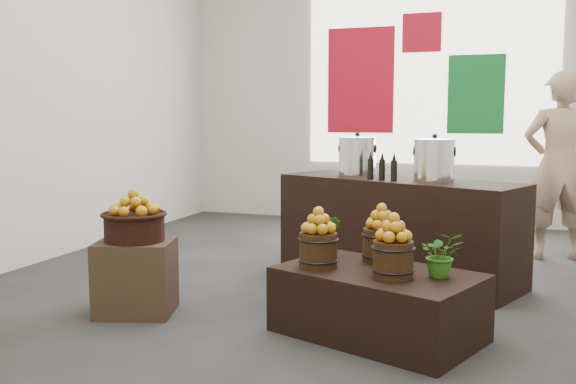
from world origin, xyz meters
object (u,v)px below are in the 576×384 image
(stock_pot_left, at_px, (357,158))
(shopper, at_px, (558,166))
(display_table, at_px, (378,303))
(counter, at_px, (397,228))
(stock_pot_center, at_px, (434,161))
(wicker_basket, at_px, (134,228))
(crate, at_px, (136,277))

(stock_pot_left, xyz_separation_m, shopper, (1.78, 1.09, -0.11))
(display_table, relative_size, counter, 0.58)
(shopper, bearing_deg, stock_pot_left, 17.76)
(counter, height_order, shopper, shopper)
(counter, bearing_deg, stock_pot_center, 0.00)
(stock_pot_center, relative_size, shopper, 0.18)
(wicker_basket, relative_size, shopper, 0.23)
(crate, height_order, counter, counter)
(crate, relative_size, stock_pot_center, 1.60)
(display_table, bearing_deg, wicker_basket, -156.17)
(crate, xyz_separation_m, wicker_basket, (0.00, 0.00, 0.36))
(crate, height_order, shopper, shopper)
(display_table, height_order, shopper, shopper)
(wicker_basket, height_order, stock_pot_center, stock_pot_center)
(display_table, bearing_deg, stock_pot_center, 103.87)
(wicker_basket, xyz_separation_m, display_table, (1.74, 0.08, -0.41))
(display_table, height_order, stock_pot_center, stock_pot_center)
(wicker_basket, distance_m, shopper, 4.18)
(crate, distance_m, wicker_basket, 0.36)
(stock_pot_center, height_order, shopper, shopper)
(display_table, relative_size, stock_pot_center, 3.75)
(display_table, bearing_deg, crate, -156.17)
(stock_pot_left, distance_m, stock_pot_center, 0.78)
(display_table, bearing_deg, shopper, 87.50)
(crate, bearing_deg, shopper, 44.24)
(crate, distance_m, shopper, 4.22)
(crate, distance_m, display_table, 1.74)
(stock_pot_left, bearing_deg, crate, -123.59)
(wicker_basket, distance_m, counter, 2.31)
(shopper, bearing_deg, counter, 28.79)
(stock_pot_center, bearing_deg, stock_pot_left, 157.26)
(crate, distance_m, counter, 2.31)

